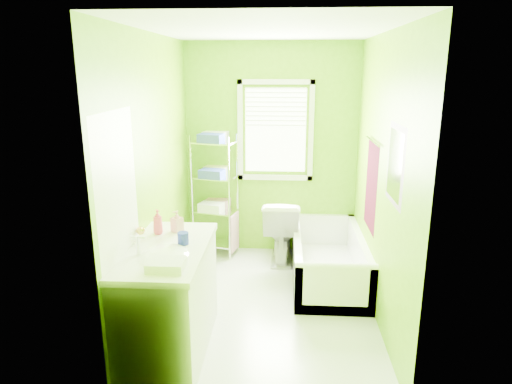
# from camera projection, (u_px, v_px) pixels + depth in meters

# --- Properties ---
(ground) EXTENTS (2.90, 2.90, 0.00)m
(ground) POSITION_uv_depth(u_px,v_px,m) (265.00, 304.00, 4.57)
(ground) COLOR silver
(ground) RESTS_ON ground
(room_envelope) EXTENTS (2.14, 2.94, 2.62)m
(room_envelope) POSITION_uv_depth(u_px,v_px,m) (266.00, 152.00, 4.17)
(room_envelope) COLOR #64A107
(room_envelope) RESTS_ON ground
(window) EXTENTS (0.92, 0.05, 1.22)m
(window) POSITION_uv_depth(u_px,v_px,m) (276.00, 126.00, 5.52)
(window) COLOR white
(window) RESTS_ON ground
(door) EXTENTS (0.09, 0.80, 2.00)m
(door) POSITION_uv_depth(u_px,v_px,m) (122.00, 245.00, 3.41)
(door) COLOR white
(door) RESTS_ON ground
(right_wall_decor) EXTENTS (0.04, 1.48, 1.17)m
(right_wall_decor) POSITION_uv_depth(u_px,v_px,m) (380.00, 178.00, 4.14)
(right_wall_decor) COLOR #450819
(right_wall_decor) RESTS_ON ground
(bathtub) EXTENTS (0.77, 1.64, 0.53)m
(bathtub) POSITION_uv_depth(u_px,v_px,m) (328.00, 265.00, 5.06)
(bathtub) COLOR white
(bathtub) RESTS_ON ground
(toilet) EXTENTS (0.45, 0.77, 0.78)m
(toilet) POSITION_uv_depth(u_px,v_px,m) (281.00, 229.00, 5.55)
(toilet) COLOR white
(toilet) RESTS_ON ground
(vanity) EXTENTS (0.62, 1.22, 1.13)m
(vanity) POSITION_uv_depth(u_px,v_px,m) (169.00, 297.00, 3.71)
(vanity) COLOR silver
(vanity) RESTS_ON ground
(wire_shelf_unit) EXTENTS (0.57, 0.47, 1.54)m
(wire_shelf_unit) POSITION_uv_depth(u_px,v_px,m) (216.00, 182.00, 5.59)
(wire_shelf_unit) COLOR silver
(wire_shelf_unit) RESTS_ON ground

